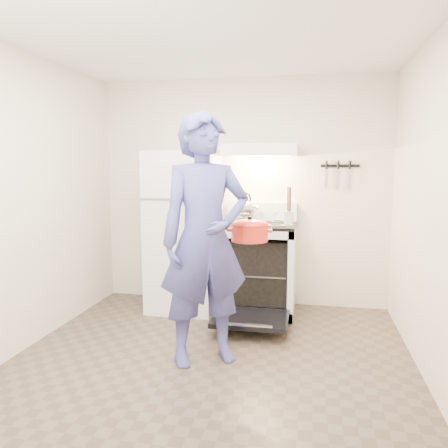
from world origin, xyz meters
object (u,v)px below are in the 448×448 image
at_px(refrigerator, 184,231).
at_px(person, 205,240).
at_px(tea_kettle, 245,207).
at_px(dutch_oven, 250,233).
at_px(stove_body, 259,269).

distance_m(refrigerator, person, 1.36).
bearing_deg(person, tea_kettle, 55.84).
relative_size(refrigerator, tea_kettle, 5.47).
xyz_separation_m(person, dutch_oven, (0.31, 0.27, 0.03)).
bearing_deg(person, refrigerator, 82.80).
distance_m(person, dutch_oven, 0.41).
relative_size(stove_body, dutch_oven, 2.47).
distance_m(refrigerator, dutch_oven, 1.30).
xyz_separation_m(tea_kettle, dutch_oven, (0.22, -1.19, -0.10)).
bearing_deg(person, dutch_oven, 10.64).
bearing_deg(refrigerator, stove_body, 1.77).
relative_size(tea_kettle, dutch_oven, 0.84).
bearing_deg(dutch_oven, stove_body, 92.18).
relative_size(refrigerator, dutch_oven, 4.57).
xyz_separation_m(refrigerator, person, (0.54, -1.24, 0.13)).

